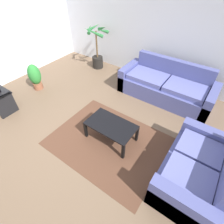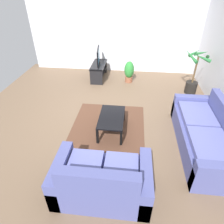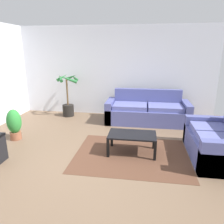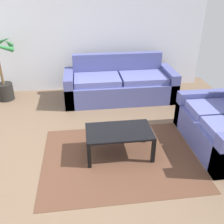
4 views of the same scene
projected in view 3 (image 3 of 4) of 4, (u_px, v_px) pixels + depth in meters
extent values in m
plane|color=brown|center=(95.00, 158.00, 4.07)|extent=(6.60, 6.60, 0.00)
cube|color=silver|center=(116.00, 72.00, 6.53)|extent=(6.00, 0.06, 2.70)
cube|color=#4C518C|center=(147.00, 116.00, 6.00)|extent=(2.28, 0.90, 0.42)
cube|color=#4C518C|center=(148.00, 97.00, 6.23)|extent=(1.92, 0.16, 0.48)
cube|color=#4C518C|center=(110.00, 111.00, 6.12)|extent=(0.18, 0.90, 0.62)
cube|color=#4C518C|center=(186.00, 114.00, 5.83)|extent=(0.18, 0.90, 0.62)
cube|color=#5D63A4|center=(130.00, 106.00, 5.95)|extent=(0.92, 0.66, 0.12)
cube|color=#5D63A4|center=(165.00, 107.00, 5.81)|extent=(0.92, 0.66, 0.12)
cube|color=#4C518C|center=(215.00, 147.00, 4.05)|extent=(0.90, 1.50, 0.42)
cube|color=#4C518C|center=(206.00, 130.00, 4.65)|extent=(0.90, 0.18, 0.62)
cube|color=#5D63A4|center=(219.00, 140.00, 3.71)|extent=(0.66, 0.53, 0.12)
cube|color=#5D63A4|center=(209.00, 129.00, 4.25)|extent=(0.66, 0.53, 0.12)
cube|color=black|center=(132.00, 135.00, 4.19)|extent=(0.93, 0.55, 0.03)
cube|color=black|center=(108.00, 148.00, 4.07)|extent=(0.05, 0.05, 0.37)
cube|color=black|center=(155.00, 151.00, 3.95)|extent=(0.05, 0.05, 0.37)
cube|color=black|center=(112.00, 138.00, 4.55)|extent=(0.05, 0.05, 0.37)
cube|color=black|center=(154.00, 140.00, 4.42)|extent=(0.05, 0.05, 0.37)
cube|color=#513323|center=(131.00, 155.00, 4.21)|extent=(2.20, 1.70, 0.01)
cylinder|color=black|center=(68.00, 110.00, 6.64)|extent=(0.34, 0.34, 0.35)
cylinder|color=brown|center=(67.00, 92.00, 6.48)|extent=(0.05, 0.05, 0.78)
cone|color=#286F36|center=(75.00, 78.00, 6.33)|extent=(0.13, 0.51, 0.27)
cone|color=#286F36|center=(71.00, 77.00, 6.53)|extent=(0.44, 0.27, 0.25)
cone|color=#286F36|center=(62.00, 77.00, 6.47)|extent=(0.29, 0.39, 0.23)
cone|color=#286F36|center=(60.00, 78.00, 6.29)|extent=(0.28, 0.37, 0.22)
cone|color=#286F36|center=(68.00, 79.00, 6.10)|extent=(0.53, 0.34, 0.29)
cylinder|color=brown|center=(16.00, 135.00, 4.92)|extent=(0.25, 0.25, 0.18)
ellipsoid|color=#2D8234|center=(14.00, 121.00, 4.83)|extent=(0.32, 0.32, 0.56)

